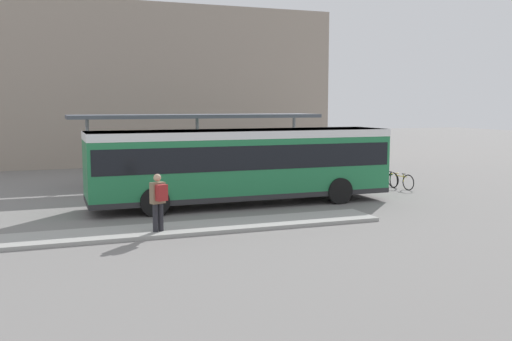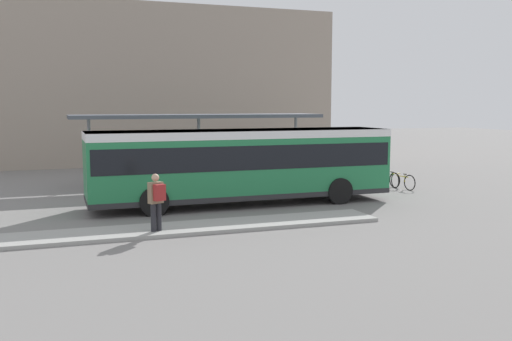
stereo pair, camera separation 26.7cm
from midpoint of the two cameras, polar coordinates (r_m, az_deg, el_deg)
The scene contains 8 objects.
ground_plane at distance 22.89m, azimuth -1.08°, elevation -3.40°, with size 120.00×120.00×0.00m, color slate.
curb_island at distance 18.46m, azimuth -5.34°, elevation -5.67°, with size 12.16×1.80×0.12m.
city_bus at distance 22.66m, azimuth -1.07°, elevation 0.97°, with size 12.04×2.77×2.98m.
pedestrian_waiting at distance 17.60m, azimuth -9.49°, elevation -2.78°, with size 0.52×0.56×1.77m.
bicycle_yellow at distance 27.80m, azimuth 14.67°, elevation -1.04°, with size 0.48×1.74×0.76m.
bicycle_green at distance 28.47m, azimuth 13.51°, elevation -0.82°, with size 0.48×1.78×0.77m.
station_shelter at distance 28.86m, azimuth -5.50°, elevation 5.30°, with size 12.52×2.75×3.49m.
station_building at distance 45.02m, azimuth -12.85°, elevation 8.08°, with size 27.40×15.24×10.49m.
Camera 2 is at (-7.03, -21.42, 3.99)m, focal length 40.00 mm.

